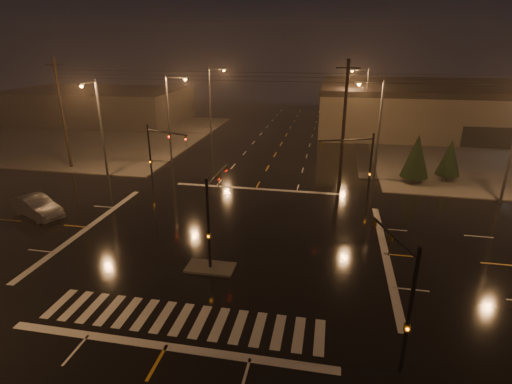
% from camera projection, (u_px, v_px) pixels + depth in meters
% --- Properties ---
extents(ground, '(140.00, 140.00, 0.00)m').
position_uv_depth(ground, '(227.00, 240.00, 28.71)').
color(ground, black).
rests_on(ground, ground).
extents(sidewalk_nw, '(36.00, 36.00, 0.12)m').
position_uv_depth(sidewalk_nw, '(89.00, 135.00, 61.62)').
color(sidewalk_nw, '#494641').
rests_on(sidewalk_nw, ground).
extents(median_island, '(3.00, 1.60, 0.15)m').
position_uv_depth(median_island, '(210.00, 268.00, 25.00)').
color(median_island, '#494641').
rests_on(median_island, ground).
extents(crosswalk, '(15.00, 2.60, 0.01)m').
position_uv_depth(crosswalk, '(182.00, 319.00, 20.42)').
color(crosswalk, beige).
rests_on(crosswalk, ground).
extents(stop_bar_near, '(16.00, 0.50, 0.01)m').
position_uv_depth(stop_bar_near, '(166.00, 346.00, 18.58)').
color(stop_bar_near, beige).
rests_on(stop_bar_near, ground).
extents(stop_bar_far, '(16.00, 0.50, 0.01)m').
position_uv_depth(stop_bar_far, '(256.00, 189.00, 38.83)').
color(stop_bar_far, beige).
rests_on(stop_bar_far, ground).
extents(commercial_block, '(30.00, 18.00, 5.60)m').
position_uv_depth(commercial_block, '(100.00, 105.00, 72.60)').
color(commercial_block, '#3B3633').
rests_on(commercial_block, ground).
extents(signal_mast_median, '(0.25, 4.59, 6.00)m').
position_uv_depth(signal_mast_median, '(212.00, 208.00, 24.57)').
color(signal_mast_median, black).
rests_on(signal_mast_median, ground).
extents(signal_mast_ne, '(4.84, 1.86, 6.00)m').
position_uv_depth(signal_mast_ne, '(360.00, 158.00, 35.03)').
color(signal_mast_ne, black).
rests_on(signal_mast_ne, ground).
extents(signal_mast_nw, '(4.84, 1.86, 6.00)m').
position_uv_depth(signal_mast_nw, '(157.00, 148.00, 38.40)').
color(signal_mast_nw, black).
rests_on(signal_mast_nw, ground).
extents(signal_mast_se, '(1.55, 3.87, 6.00)m').
position_uv_depth(signal_mast_se, '(402.00, 287.00, 16.63)').
color(signal_mast_se, black).
rests_on(signal_mast_se, ground).
extents(streetlight_1, '(2.77, 0.32, 10.00)m').
position_uv_depth(streetlight_1, '(171.00, 114.00, 45.24)').
color(streetlight_1, '#38383A').
rests_on(streetlight_1, ground).
extents(streetlight_2, '(2.77, 0.32, 10.00)m').
position_uv_depth(streetlight_2, '(212.00, 97.00, 59.96)').
color(streetlight_2, '#38383A').
rests_on(streetlight_2, ground).
extents(streetlight_3, '(2.77, 0.32, 10.00)m').
position_uv_depth(streetlight_3, '(376.00, 124.00, 39.43)').
color(streetlight_3, '#38383A').
rests_on(streetlight_3, ground).
extents(streetlight_4, '(2.77, 0.32, 10.00)m').
position_uv_depth(streetlight_4, '(364.00, 99.00, 57.84)').
color(streetlight_4, '#38383A').
rests_on(streetlight_4, ground).
extents(streetlight_5, '(0.32, 2.77, 10.00)m').
position_uv_depth(streetlight_5, '(99.00, 123.00, 39.82)').
color(streetlight_5, '#38383A').
rests_on(streetlight_5, ground).
extents(utility_pole_0, '(2.20, 0.32, 12.00)m').
position_uv_depth(utility_pole_0, '(63.00, 114.00, 43.36)').
color(utility_pole_0, black).
rests_on(utility_pole_0, ground).
extents(utility_pole_1, '(2.20, 0.32, 12.00)m').
position_uv_depth(utility_pole_1, '(344.00, 123.00, 38.04)').
color(utility_pole_1, black).
rests_on(utility_pole_1, ground).
extents(conifer_0, '(2.74, 2.74, 4.98)m').
position_uv_depth(conifer_0, '(416.00, 156.00, 39.48)').
color(conifer_0, black).
rests_on(conifer_0, ground).
extents(conifer_1, '(2.36, 2.36, 4.39)m').
position_uv_depth(conifer_1, '(450.00, 157.00, 40.13)').
color(conifer_1, black).
rests_on(conifer_1, ground).
extents(car_crossing, '(5.41, 3.64, 1.69)m').
position_uv_depth(car_crossing, '(37.00, 207.00, 32.36)').
color(car_crossing, '#5A5D62').
rests_on(car_crossing, ground).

